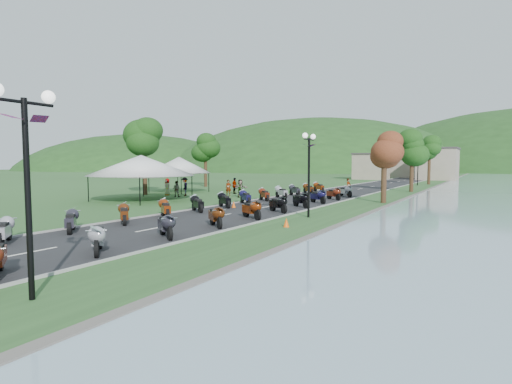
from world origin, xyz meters
The scene contains 13 objects.
road centered at (0.00, 40.00, 0.01)m, with size 7.00×120.00×0.02m, color #272729.
hills_backdrop centered at (0.00, 200.00, 0.00)m, with size 360.00×120.00×76.00m, color #285621, non-canonical shape.
far_building centered at (-2.00, 85.00, 2.50)m, with size 18.00×16.00×5.00m, color gray.
moto_row_left centered at (-2.56, 18.30, 0.55)m, with size 2.60×42.63×1.10m, color #331411, non-canonical shape.
moto_row_right centered at (2.21, 15.82, 0.55)m, with size 2.60×37.76×1.10m, color #331411, non-canonical shape.
streetlamp_near centered at (5.12, 1.10, 2.50)m, with size 1.40×1.40×5.00m, color black, non-canonical shape.
vendor_tent_main centered at (-12.00, 20.68, 2.00)m, with size 6.20×6.20×4.00m, color silver, non-canonical shape.
vendor_tent_side centered at (-15.97, 30.04, 2.00)m, with size 4.72×4.72×4.00m, color silver, non-canonical shape.
tree_park_left centered at (-16.64, 25.53, 5.05)m, with size 3.63×3.63×10.09m, color #205217, non-canonical shape.
tree_lakeside centered at (6.81, 29.27, 3.32)m, with size 2.39×2.39×6.64m, color #205217, non-canonical shape.
pedestrian_a centered at (-8.35, 28.79, 0.00)m, with size 0.59×0.43×1.62m, color slate.
pedestrian_b centered at (-11.98, 25.13, 0.00)m, with size 0.76×0.41×1.55m, color slate.
pedestrian_c centered at (-12.12, 26.52, 0.00)m, with size 1.21×0.50×1.88m, color slate.
Camera 1 is at (14.53, -4.19, 3.29)m, focal length 28.00 mm.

